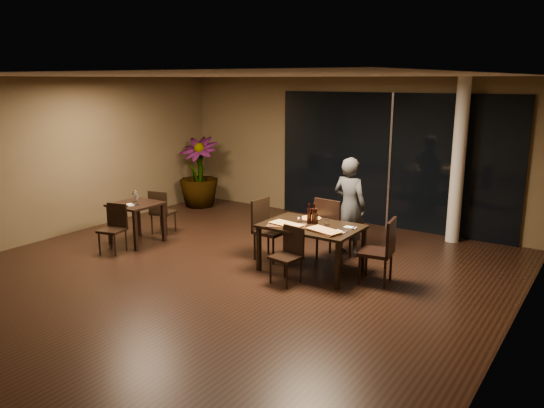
{
  "coord_description": "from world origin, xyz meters",
  "views": [
    {
      "loc": [
        4.91,
        -6.09,
        2.95
      ],
      "look_at": [
        0.41,
        0.58,
        1.05
      ],
      "focal_mm": 35.0,
      "sensor_mm": 36.0,
      "label": 1
    }
  ],
  "objects": [
    {
      "name": "chair_main_right",
      "position": [
        2.12,
        0.92,
        0.55
      ],
      "size": [
        0.52,
        0.52,
        0.99
      ],
      "rotation": [
        0.0,
        0.0,
        -1.42
      ],
      "color": "black",
      "rests_on": "ground"
    },
    {
      "name": "pizza_board_left",
      "position": [
        0.7,
        0.54,
        0.76
      ],
      "size": [
        0.66,
        0.5,
        0.01
      ],
      "primitive_type": "cube",
      "rotation": [
        0.0,
        0.0,
        0.39
      ],
      "color": "#492B17",
      "rests_on": "main_table"
    },
    {
      "name": "potted_plant",
      "position": [
        -3.39,
        3.12,
        0.82
      ],
      "size": [
        1.07,
        1.07,
        1.63
      ],
      "primitive_type": "imported",
      "rotation": [
        0.0,
        0.0,
        0.23
      ],
      "color": "#1F4818",
      "rests_on": "ground"
    },
    {
      "name": "oblong_pizza_left",
      "position": [
        0.7,
        0.54,
        0.77
      ],
      "size": [
        0.54,
        0.31,
        0.02
      ],
      "primitive_type": null,
      "rotation": [
        0.0,
        0.0,
        -0.16
      ],
      "color": "maroon",
      "rests_on": "pizza_board_left"
    },
    {
      "name": "bottle_b",
      "position": [
        1.06,
        0.84,
        0.88
      ],
      "size": [
        0.06,
        0.06,
        0.26
      ],
      "primitive_type": null,
      "color": "black",
      "rests_on": "main_table"
    },
    {
      "name": "chair_side_near",
      "position": [
        -2.34,
        -0.26,
        0.47
      ],
      "size": [
        0.48,
        0.48,
        0.84
      ],
      "rotation": [
        0.0,
        0.0,
        0.25
      ],
      "color": "black",
      "rests_on": "ground"
    },
    {
      "name": "column",
      "position": [
        2.4,
        3.65,
        1.5
      ],
      "size": [
        0.24,
        0.24,
        3.0
      ],
      "primitive_type": "cylinder",
      "color": "silver",
      "rests_on": "ground"
    },
    {
      "name": "pizza_board_right",
      "position": [
        1.35,
        0.56,
        0.76
      ],
      "size": [
        0.58,
        0.41,
        0.01
      ],
      "primitive_type": "cube",
      "rotation": [
        0.0,
        0.0,
        -0.33
      ],
      "color": "#4E2E19",
      "rests_on": "main_table"
    },
    {
      "name": "napkin_far",
      "position": [
        1.57,
        0.99,
        0.76
      ],
      "size": [
        0.19,
        0.11,
        0.01
      ],
      "primitive_type": "cube",
      "rotation": [
        0.0,
        0.0,
        0.06
      ],
      "color": "white",
      "rests_on": "main_table"
    },
    {
      "name": "chair_main_near",
      "position": [
        0.96,
        0.22,
        0.47
      ],
      "size": [
        0.44,
        0.44,
        0.84
      ],
      "rotation": [
        0.0,
        0.0,
        -0.15
      ],
      "color": "black",
      "rests_on": "ground"
    },
    {
      "name": "chair_side_far",
      "position": [
        -2.44,
        0.96,
        0.48
      ],
      "size": [
        0.49,
        0.49,
        0.87
      ],
      "rotation": [
        0.0,
        0.0,
        3.39
      ],
      "color": "black",
      "rests_on": "ground"
    },
    {
      "name": "side_napkin",
      "position": [
        -2.36,
        0.13,
        0.76
      ],
      "size": [
        0.21,
        0.17,
        0.01
      ],
      "primitive_type": "cube",
      "rotation": [
        0.0,
        0.0,
        -0.39
      ],
      "color": "white",
      "rests_on": "side_table"
    },
    {
      "name": "chair_main_left",
      "position": [
        0.07,
        0.92,
        0.56
      ],
      "size": [
        0.48,
        0.48,
        1.01
      ],
      "rotation": [
        0.0,
        0.0,
        1.53
      ],
      "color": "black",
      "rests_on": "ground"
    },
    {
      "name": "diner",
      "position": [
        1.12,
        1.88,
        0.84
      ],
      "size": [
        0.61,
        0.45,
        1.69
      ],
      "primitive_type": "imported",
      "rotation": [
        0.0,
        0.0,
        3.03
      ],
      "color": "#323538",
      "rests_on": "ground"
    },
    {
      "name": "round_pizza",
      "position": [
        0.8,
        1.11,
        0.76
      ],
      "size": [
        0.33,
        0.33,
        0.01
      ],
      "primitive_type": "cylinder",
      "color": "red",
      "rests_on": "main_table"
    },
    {
      "name": "wall_right",
      "position": [
        4.05,
        0.0,
        1.5
      ],
      "size": [
        0.1,
        8.0,
        3.0
      ],
      "primitive_type": "cube",
      "color": "brown",
      "rests_on": "ground"
    },
    {
      "name": "wine_glass_b",
      "position": [
        -2.29,
        0.24,
        0.84
      ],
      "size": [
        0.08,
        0.08,
        0.18
      ],
      "primitive_type": null,
      "color": "white",
      "rests_on": "side_table"
    },
    {
      "name": "ground",
      "position": [
        0.0,
        0.0,
        0.0
      ],
      "size": [
        8.0,
        8.0,
        0.0
      ],
      "primitive_type": "plane",
      "color": "black",
      "rests_on": "ground"
    },
    {
      "name": "main_table",
      "position": [
        1.0,
        0.8,
        0.68
      ],
      "size": [
        1.5,
        1.0,
        0.75
      ],
      "color": "black",
      "rests_on": "ground"
    },
    {
      "name": "tumbler_right",
      "position": [
        1.19,
        0.94,
        0.79
      ],
      "size": [
        0.07,
        0.07,
        0.08
      ],
      "primitive_type": "cylinder",
      "color": "white",
      "rests_on": "main_table"
    },
    {
      "name": "bottle_c",
      "position": [
        0.98,
        0.9,
        0.91
      ],
      "size": [
        0.07,
        0.07,
        0.33
      ],
      "primitive_type": null,
      "color": "black",
      "rests_on": "main_table"
    },
    {
      "name": "wine_glass_a",
      "position": [
        -2.51,
        0.38,
        0.84
      ],
      "size": [
        0.08,
        0.08,
        0.19
      ],
      "primitive_type": null,
      "color": "white",
      "rests_on": "side_table"
    },
    {
      "name": "chair_main_far",
      "position": [
        1.01,
        1.44,
        0.59
      ],
      "size": [
        0.53,
        0.53,
        1.06
      ],
      "rotation": [
        0.0,
        0.0,
        3.05
      ],
      "color": "black",
      "rests_on": "ground"
    },
    {
      "name": "wall_back",
      "position": [
        0.0,
        4.05,
        1.5
      ],
      "size": [
        8.0,
        0.1,
        3.0
      ],
      "primitive_type": "cube",
      "color": "brown",
      "rests_on": "ground"
    },
    {
      "name": "side_table",
      "position": [
        -2.4,
        0.3,
        0.62
      ],
      "size": [
        0.8,
        0.8,
        0.75
      ],
      "color": "black",
      "rests_on": "ground"
    },
    {
      "name": "window_panel",
      "position": [
        1.0,
        3.96,
        1.35
      ],
      "size": [
        5.0,
        0.06,
        2.7
      ],
      "primitive_type": "cube",
      "color": "black",
      "rests_on": "ground"
    },
    {
      "name": "oblong_pizza_right",
      "position": [
        1.35,
        0.56,
        0.77
      ],
      "size": [
        0.55,
        0.36,
        0.02
      ],
      "primitive_type": null,
      "rotation": [
        0.0,
        0.0,
        -0.26
      ],
      "color": "maroon",
      "rests_on": "pizza_board_right"
    },
    {
      "name": "tumbler_left",
      "position": [
        0.75,
        0.86,
        0.79
      ],
      "size": [
        0.07,
        0.07,
        0.09
      ],
      "primitive_type": "cylinder",
      "color": "white",
      "rests_on": "main_table"
    },
    {
      "name": "wall_left",
      "position": [
        -4.05,
        0.0,
        1.5
      ],
      "size": [
        0.1,
        8.0,
        3.0
      ],
      "primitive_type": "cube",
      "color": "brown",
      "rests_on": "ground"
    },
    {
      "name": "bottle_a",
      "position": [
        0.92,
        0.86,
        0.91
      ],
      "size": [
        0.07,
        0.07,
        0.32
      ],
      "primitive_type": null,
      "color": "black",
      "rests_on": "main_table"
    },
    {
      "name": "napkin_near",
      "position": [
        1.54,
        0.68,
        0.76
      ],
      "size": [
        0.21,
        0.16,
        0.01
      ],
      "primitive_type": "cube",
      "rotation": [
        0.0,
        0.0,
        -0.41
      ],
      "color": "white",
      "rests_on": "main_table"
    },
    {
      "name": "ceiling",
      "position": [
        0.0,
        0.0,
        3.02
      ],
      "size": [
        8.0,
        8.0,
        0.04
      ],
      "primitive_type": "cube",
      "color": "silver",
      "rests_on": "wall_back"
    }
  ]
}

